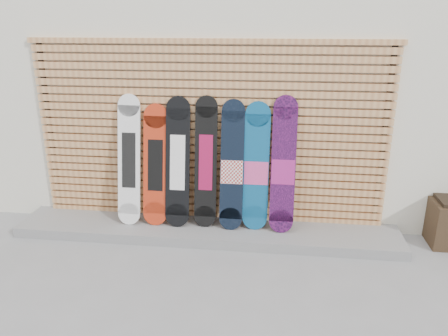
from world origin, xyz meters
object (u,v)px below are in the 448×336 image
Objects in this scene: snowboard_1 at (156,165)px; snowboard_6 at (283,166)px; snowboard_0 at (129,160)px; snowboard_3 at (206,163)px; snowboard_5 at (256,168)px; snowboard_2 at (178,163)px; snowboard_4 at (232,166)px.

snowboard_1 is 1.52m from snowboard_6.
snowboard_3 is (0.93, 0.03, 0.00)m from snowboard_0.
snowboard_5 reaches higher than snowboard_1.
snowboard_2 is 1.01× the size of snowboard_4.
snowboard_6 is (0.91, -0.02, 0.00)m from snowboard_3.
snowboard_0 is 0.93m from snowboard_3.
snowboard_2 is at bearing -178.72° from snowboard_5.
snowboard_0 reaches higher than snowboard_4.
snowboard_2 is at bearing -176.40° from snowboard_3.
snowboard_6 reaches higher than snowboard_2.
snowboard_2 is 1.24m from snowboard_6.
snowboard_1 is 0.61m from snowboard_3.
snowboard_4 is (0.65, -0.00, -0.02)m from snowboard_2.
snowboard_1 is 0.28m from snowboard_2.
snowboard_5 is at bearing 4.55° from snowboard_4.
snowboard_6 is (1.84, 0.00, 0.00)m from snowboard_0.
snowboard_2 reaches higher than snowboard_1.
snowboard_6 reaches higher than snowboard_4.
snowboard_3 is (0.61, 0.02, 0.05)m from snowboard_1.
snowboard_1 is 0.92× the size of snowboard_6.
snowboard_0 reaches higher than snowboard_2.
snowboard_6 reaches higher than snowboard_0.
snowboard_0 is 1.02× the size of snowboard_4.
snowboard_4 is 0.60m from snowboard_6.
snowboard_2 is at bearing 179.89° from snowboard_6.
snowboard_1 is at bearing -179.29° from snowboard_5.
snowboard_3 is 1.04× the size of snowboard_5.
snowboard_6 is (0.31, -0.02, 0.04)m from snowboard_5.
snowboard_3 is 0.32m from snowboard_4.
snowboard_0 reaches higher than snowboard_1.
snowboard_1 is at bearing 2.07° from snowboard_0.
snowboard_5 is (1.21, 0.01, 0.02)m from snowboard_1.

